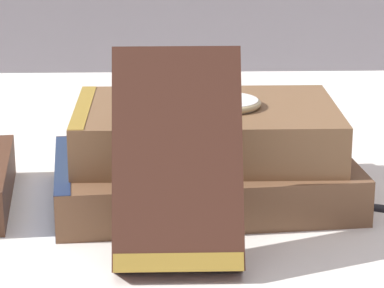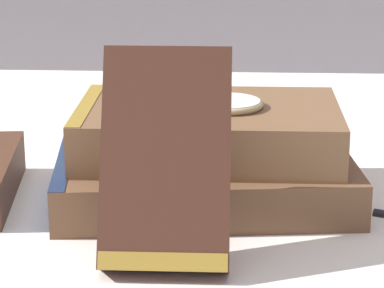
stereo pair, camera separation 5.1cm
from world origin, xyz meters
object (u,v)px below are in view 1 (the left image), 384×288
book_leaning_front (177,167)px  book_flat_bottom (197,180)px  pocket_watch (227,103)px  book_flat_top (199,130)px

book_leaning_front → book_flat_bottom: bearing=81.5°
book_flat_bottom → pocket_watch: size_ratio=4.27×
book_flat_top → book_leaning_front: book_leaning_front is taller
book_flat_bottom → book_flat_top: bearing=72.1°
book_flat_top → pocket_watch: bearing=-8.1°
book_leaning_front → pocket_watch: bearing=71.5°
book_flat_bottom → book_flat_top: (0.00, 0.01, 0.04)m
book_leaning_front → pocket_watch: 0.13m
book_leaning_front → book_flat_top: bearing=81.2°
book_flat_bottom → pocket_watch: pocket_watch is taller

